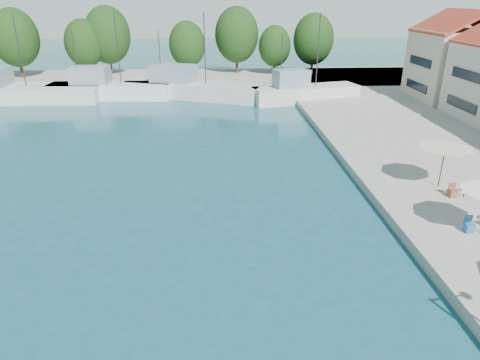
{
  "coord_description": "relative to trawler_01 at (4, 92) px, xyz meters",
  "views": [
    {
      "loc": [
        -3.3,
        3.34,
        11.42
      ],
      "look_at": [
        -1.96,
        26.0,
        1.69
      ],
      "focal_mm": 32.0,
      "sensor_mm": 36.0,
      "label": 1
    }
  ],
  "objects": [
    {
      "name": "tree_08",
      "position": [
        39.77,
        13.44,
        4.61
      ],
      "size": [
        5.94,
        5.94,
        8.79
      ],
      "color": "#3F2B19",
      "rests_on": "quay_far"
    },
    {
      "name": "tree_07",
      "position": [
        34.05,
        13.73,
        3.62
      ],
      "size": [
        4.78,
        4.78,
        7.08
      ],
      "color": "#3F2B19",
      "rests_on": "quay_far"
    },
    {
      "name": "tree_04",
      "position": [
        9.39,
        15.01,
        5.2
      ],
      "size": [
        6.63,
        6.63,
        9.81
      ],
      "color": "#3F2B19",
      "rests_on": "quay_far"
    },
    {
      "name": "tree_02",
      "position": [
        -3.01,
        12.82,
        5.06
      ],
      "size": [
        6.47,
        6.47,
        9.58
      ],
      "color": "#3F2B19",
      "rests_on": "quay_far"
    },
    {
      "name": "building_06",
      "position": [
        52.29,
        -4.58,
        4.43
      ],
      "size": [
        9.0,
        8.8,
        10.2
      ],
      "color": "beige",
      "rests_on": "quay_right"
    },
    {
      "name": "trawler_01",
      "position": [
        0.0,
        0.0,
        0.0
      ],
      "size": [
        21.76,
        6.05,
        10.2
      ],
      "rotation": [
        0.0,
        0.0,
        -0.02
      ],
      "color": "silver",
      "rests_on": "ground"
    },
    {
      "name": "hill_west",
      "position": [
        -1.71,
        104.42,
        6.93
      ],
      "size": [
        180.0,
        40.0,
        16.0
      ],
      "primitive_type": "cube",
      "color": "gray",
      "rests_on": "ground"
    },
    {
      "name": "umbrella_cream",
      "position": [
        38.7,
        -28.78,
        1.8
      ],
      "size": [
        3.23,
        3.23,
        2.52
      ],
      "color": "black",
      "rests_on": "quay_right"
    },
    {
      "name": "quay_far",
      "position": [
        20.29,
        11.42,
        -0.77
      ],
      "size": [
        90.0,
        16.0,
        0.6
      ],
      "primitive_type": "cube",
      "color": "#A29B92",
      "rests_on": "ground"
    },
    {
      "name": "trawler_02",
      "position": [
        11.85,
        0.75,
        0.0
      ],
      "size": [
        14.76,
        4.56,
        10.2
      ],
      "rotation": [
        0.0,
        0.0,
        -0.05
      ],
      "color": "white",
      "rests_on": "ground"
    },
    {
      "name": "hill_east",
      "position": [
        68.29,
        124.42,
        4.93
      ],
      "size": [
        140.0,
        40.0,
        12.0
      ],
      "primitive_type": "cube",
      "color": "gray",
      "rests_on": "ground"
    },
    {
      "name": "trawler_04",
      "position": [
        35.34,
        -2.48,
        0.0
      ],
      "size": [
        13.11,
        6.13,
        10.2
      ],
      "rotation": [
        0.0,
        0.0,
        0.23
      ],
      "color": "silver",
      "rests_on": "ground"
    },
    {
      "name": "cafe_table_03",
      "position": [
        39.48,
        -30.32,
        -0.18
      ],
      "size": [
        1.82,
        0.7,
        0.76
      ],
      "color": "black",
      "rests_on": "quay_right"
    },
    {
      "name": "tree_06",
      "position": [
        28.47,
        15.3,
        5.12
      ],
      "size": [
        6.54,
        6.54,
        9.69
      ],
      "color": "#3F2B19",
      "rests_on": "quay_far"
    },
    {
      "name": "trawler_03",
      "position": [
        21.92,
        0.82,
        0.0
      ],
      "size": [
        17.42,
        10.05,
        10.2
      ],
      "rotation": [
        0.0,
        0.0,
        -0.36
      ],
      "color": "silver",
      "rests_on": "ground"
    },
    {
      "name": "tree_05",
      "position": [
        21.12,
        12.88,
        4.03
      ],
      "size": [
        5.26,
        5.26,
        7.79
      ],
      "color": "#3F2B19",
      "rests_on": "quay_far"
    },
    {
      "name": "tree_03",
      "position": [
        6.31,
        13.33,
        4.2
      ],
      "size": [
        5.47,
        5.47,
        8.09
      ],
      "color": "#3F2B19",
      "rests_on": "quay_far"
    }
  ]
}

